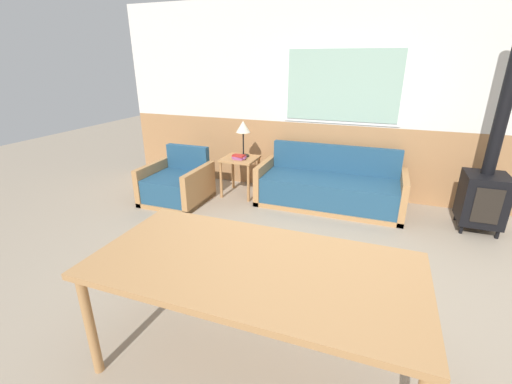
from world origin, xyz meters
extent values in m
plane|color=gray|center=(0.00, 0.00, 0.00)|extent=(16.00, 16.00, 0.00)
cube|color=#AD7A4C|center=(0.00, 2.63, 0.52)|extent=(7.20, 0.06, 1.03)
cube|color=silver|center=(0.00, 2.63, 1.87)|extent=(7.20, 0.06, 1.67)
cube|color=white|center=(-0.20, 2.59, 1.56)|extent=(1.58, 0.01, 1.01)
cube|color=#99BCA8|center=(-0.20, 2.58, 1.56)|extent=(1.50, 0.02, 0.93)
cube|color=#B27F4C|center=(-0.20, 2.10, 0.03)|extent=(1.93, 0.77, 0.06)
cube|color=navy|center=(-0.20, 2.08, 0.23)|extent=(1.77, 0.69, 0.34)
cube|color=navy|center=(-0.20, 2.43, 0.59)|extent=(1.77, 0.10, 0.38)
cube|color=#B27F4C|center=(-1.13, 2.10, 0.27)|extent=(0.08, 0.77, 0.54)
cube|color=#B27F4C|center=(0.72, 2.10, 0.27)|extent=(0.08, 0.77, 0.54)
cube|color=#B27F4C|center=(-2.25, 1.52, 0.03)|extent=(0.82, 0.81, 0.06)
cube|color=navy|center=(-2.25, 1.50, 0.22)|extent=(0.66, 0.73, 0.33)
cube|color=navy|center=(-2.25, 1.88, 0.56)|extent=(0.66, 0.10, 0.35)
cube|color=#B27F4C|center=(-2.62, 1.52, 0.26)|extent=(0.08, 0.81, 0.53)
cube|color=#B27F4C|center=(-1.88, 1.52, 0.26)|extent=(0.08, 0.81, 0.53)
cube|color=#B27F4C|center=(-1.51, 2.08, 0.55)|extent=(0.49, 0.49, 0.03)
cylinder|color=#B27F4C|center=(-1.72, 1.87, 0.27)|extent=(0.04, 0.04, 0.54)
cylinder|color=#B27F4C|center=(-1.29, 1.87, 0.27)|extent=(0.04, 0.04, 0.54)
cylinder|color=#B27F4C|center=(-1.72, 2.29, 0.27)|extent=(0.04, 0.04, 0.54)
cylinder|color=#B27F4C|center=(-1.29, 2.29, 0.27)|extent=(0.04, 0.04, 0.54)
cylinder|color=black|center=(-1.49, 2.17, 0.58)|extent=(0.17, 0.17, 0.02)
cylinder|color=black|center=(-1.49, 2.17, 0.75)|extent=(0.02, 0.02, 0.33)
cone|color=beige|center=(-1.49, 2.17, 1.00)|extent=(0.20, 0.20, 0.16)
cube|color=#994C84|center=(-1.49, 2.00, 0.58)|extent=(0.14, 0.12, 0.02)
cube|color=#994C84|center=(-1.48, 2.00, 0.60)|extent=(0.20, 0.13, 0.03)
cube|color=#B22823|center=(-1.49, 2.00, 0.62)|extent=(0.18, 0.12, 0.02)
cube|color=#B27F4C|center=(-0.24, -0.71, 0.74)|extent=(1.96, 0.97, 0.04)
cylinder|color=#B27F4C|center=(-1.15, -1.13, 0.36)|extent=(0.06, 0.06, 0.72)
cylinder|color=#B27F4C|center=(-1.15, -0.28, 0.36)|extent=(0.06, 0.06, 0.72)
cylinder|color=#B27F4C|center=(0.68, -0.28, 0.36)|extent=(0.06, 0.06, 0.72)
cylinder|color=black|center=(1.38, 1.83, 0.05)|extent=(0.04, 0.04, 0.10)
cylinder|color=black|center=(1.75, 1.83, 0.05)|extent=(0.04, 0.04, 0.10)
cylinder|color=black|center=(1.38, 2.22, 0.05)|extent=(0.04, 0.04, 0.10)
cylinder|color=black|center=(1.75, 2.22, 0.05)|extent=(0.04, 0.04, 0.10)
cube|color=black|center=(1.57, 2.02, 0.39)|extent=(0.45, 0.48, 0.58)
cube|color=black|center=(1.57, 1.78, 0.39)|extent=(0.27, 0.01, 0.41)
cylinder|color=black|center=(1.57, 2.07, 1.54)|extent=(0.14, 0.14, 1.72)
camera|label=1|loc=(0.38, -2.33, 1.89)|focal=24.00mm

